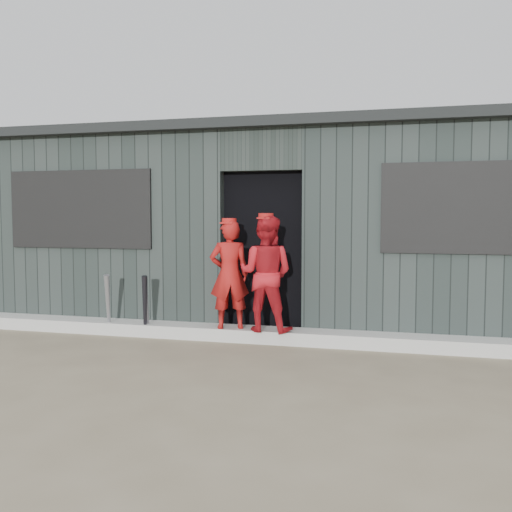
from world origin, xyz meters
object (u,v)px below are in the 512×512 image
(bat_left, at_px, (108,304))
(player_grey_back, at_px, (299,289))
(bat_right, at_px, (145,306))
(player_red_left, at_px, (229,275))
(dugout, at_px, (286,228))
(player_red_right, at_px, (266,274))
(bat_mid, at_px, (146,306))

(bat_left, bearing_deg, player_grey_back, 20.01)
(bat_right, bearing_deg, player_grey_back, 25.65)
(player_red_left, bearing_deg, bat_right, -17.37)
(bat_right, relative_size, player_red_left, 0.60)
(dugout, bearing_deg, player_red_right, -85.45)
(bat_mid, relative_size, dugout, 0.09)
(player_red_left, relative_size, dugout, 0.15)
(bat_left, bearing_deg, bat_right, -2.01)
(bat_right, xyz_separation_m, player_red_right, (1.49, 0.03, 0.43))
(player_red_right, xyz_separation_m, player_grey_back, (0.23, 0.79, -0.26))
(bat_right, height_order, dugout, dugout)
(player_red_left, height_order, player_grey_back, player_red_left)
(player_red_left, bearing_deg, player_red_right, 151.26)
(bat_left, relative_size, dugout, 0.09)
(player_red_right, bearing_deg, bat_right, 6.20)
(player_red_left, bearing_deg, player_grey_back, -154.88)
(bat_left, bearing_deg, player_red_right, 0.49)
(player_grey_back, bearing_deg, player_red_right, 53.22)
(player_red_right, bearing_deg, bat_mid, 2.87)
(player_red_right, bearing_deg, dugout, -80.57)
(bat_right, bearing_deg, bat_mid, 104.66)
(dugout, bearing_deg, bat_left, -135.22)
(bat_left, distance_m, bat_right, 0.50)
(bat_right, bearing_deg, player_red_right, 1.33)
(bat_right, height_order, player_red_right, player_red_right)
(bat_left, xyz_separation_m, bat_mid, (0.48, 0.07, -0.02))
(bat_right, bearing_deg, player_red_left, 4.77)
(bat_right, bearing_deg, dugout, 53.97)
(bat_left, distance_m, player_red_left, 1.59)
(bat_mid, distance_m, player_red_right, 1.58)
(bat_left, height_order, dugout, dugout)
(bat_mid, height_order, player_red_right, player_red_right)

